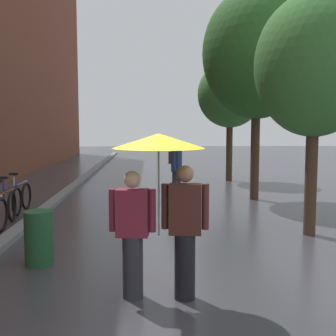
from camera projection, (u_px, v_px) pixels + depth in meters
The scene contains 9 objects.
ground_plane at pixel (192, 299), 5.26m from camera, with size 80.00×80.00×0.00m, color #38383D.
kerb_strip at pixel (75, 185), 15.05m from camera, with size 0.30×36.00×0.12m, color slate.
street_tree_0 at pixel (315, 66), 8.04m from camera, with size 2.31×2.31×4.72m.
street_tree_1 at pixel (257, 54), 11.96m from camera, with size 3.14×3.14×6.13m.
street_tree_2 at pixel (230, 95), 16.31m from camera, with size 2.54×2.54×4.71m.
parked_bicycle_5 at pixel (7, 195), 10.84m from camera, with size 1.10×0.73×0.96m.
couple_under_umbrella at pixel (159, 189), 5.16m from camera, with size 1.24×1.15×2.08m.
litter_bin at pixel (39, 238), 6.53m from camera, with size 0.44×0.44×0.85m, color #1E4C28.
pedestrian_walking_midground at pixel (176, 169), 12.23m from camera, with size 0.41×0.56×1.72m.
Camera 1 is at (-0.54, -5.05, 2.17)m, focal length 44.66 mm.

